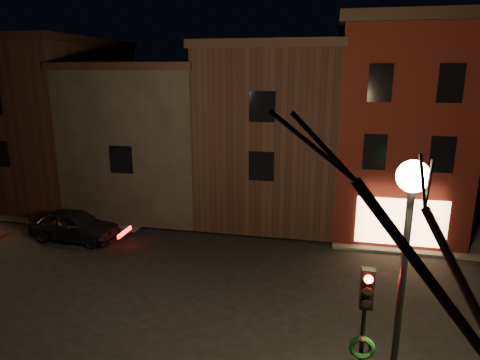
# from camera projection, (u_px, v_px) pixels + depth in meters

# --- Properties ---
(ground) EXTENTS (120.00, 120.00, 0.00)m
(ground) POSITION_uv_depth(u_px,v_px,m) (198.00, 290.00, 16.38)
(ground) COLOR black
(ground) RESTS_ON ground
(sidewalk_far_left) EXTENTS (30.00, 30.00, 0.12)m
(sidewalk_far_left) POSITION_uv_depth(u_px,v_px,m) (57.00, 160.00, 39.37)
(sidewalk_far_left) COLOR #2D2B28
(sidewalk_far_left) RESTS_ON ground
(corner_building) EXTENTS (6.50, 8.50, 10.50)m
(corner_building) POSITION_uv_depth(u_px,v_px,m) (397.00, 124.00, 22.33)
(corner_building) COLOR #46100C
(corner_building) RESTS_ON ground
(row_building_a) EXTENTS (7.30, 10.30, 9.40)m
(row_building_a) POSITION_uv_depth(u_px,v_px,m) (276.00, 129.00, 24.77)
(row_building_a) COLOR black
(row_building_a) RESTS_ON ground
(row_building_b) EXTENTS (7.80, 10.30, 8.40)m
(row_building_b) POSITION_uv_depth(u_px,v_px,m) (159.00, 133.00, 26.39)
(row_building_b) COLOR black
(row_building_b) RESTS_ON ground
(row_building_c) EXTENTS (7.30, 10.30, 9.90)m
(row_building_c) POSITION_uv_depth(u_px,v_px,m) (54.00, 118.00, 27.68)
(row_building_c) COLOR black
(row_building_c) RESTS_ON ground
(street_lamp_near) EXTENTS (0.60, 0.60, 6.48)m
(street_lamp_near) POSITION_uv_depth(u_px,v_px,m) (407.00, 233.00, 8.12)
(street_lamp_near) COLOR black
(street_lamp_near) RESTS_ON sidewalk_near_right
(traffic_signal) EXTENTS (0.58, 0.38, 4.05)m
(traffic_signal) POSITION_uv_depth(u_px,v_px,m) (364.00, 325.00, 9.31)
(traffic_signal) COLOR black
(traffic_signal) RESTS_ON sidewalk_near_right
(parked_car_a) EXTENTS (4.58, 2.07, 1.53)m
(parked_car_a) POSITION_uv_depth(u_px,v_px,m) (74.00, 225.00, 21.01)
(parked_car_a) COLOR black
(parked_car_a) RESTS_ON ground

